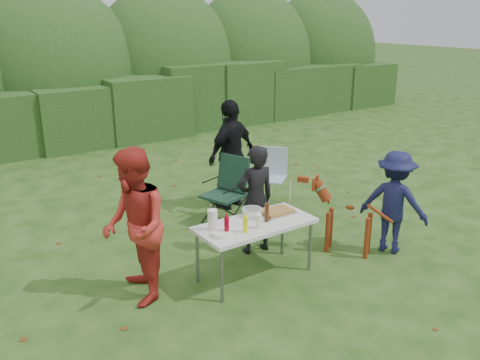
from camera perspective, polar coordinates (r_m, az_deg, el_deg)
ground at (r=6.81m, az=4.75°, el=-10.08°), size 80.00×80.00×0.00m
hedge_row at (r=13.37m, az=-17.60°, el=7.31°), size 22.00×1.40×1.70m
shrub_backdrop at (r=14.78m, az=-19.83°, el=11.04°), size 20.00×2.60×3.20m
folding_table at (r=6.36m, az=1.72°, el=-5.28°), size 1.50×0.70×0.74m
person_cook at (r=7.00m, az=1.74°, el=-2.23°), size 0.60×0.43×1.55m
person_red_jacket at (r=5.90m, az=-11.75°, el=-5.19°), size 0.89×1.03×1.83m
person_black_puffy at (r=8.60m, az=-0.96°, el=2.89°), size 1.18×0.76×1.87m
child at (r=7.35m, az=16.92°, el=-2.39°), size 0.89×1.08×1.46m
dog at (r=7.21m, az=12.15°, el=-4.24°), size 0.95×1.14×1.03m
camping_chair at (r=8.00m, az=-1.82°, el=-1.30°), size 0.85×0.85×1.08m
lawn_chair at (r=8.94m, az=3.41°, el=0.44°), size 0.80×0.80×0.96m
food_tray at (r=6.63m, az=4.15°, el=-3.71°), size 0.45×0.30×0.02m
focaccia_bread at (r=6.62m, az=4.16°, el=-3.48°), size 0.40×0.26×0.04m
mustard_bottle at (r=6.04m, az=0.61°, el=-5.02°), size 0.06×0.06×0.20m
ketchup_bottle at (r=5.97m, az=-1.51°, el=-5.20°), size 0.06×0.06×0.22m
beer_bottle at (r=6.34m, az=3.03°, el=-3.66°), size 0.06×0.06×0.24m
paper_towel_roll at (r=6.09m, az=-3.10°, el=-4.51°), size 0.12×0.12×0.26m
cup_stack at (r=6.15m, az=2.12°, el=-4.67°), size 0.08×0.08×0.18m
pasta_bowl at (r=6.52m, az=1.36°, el=-3.64°), size 0.26×0.26×0.10m
plate_stack at (r=5.98m, az=-2.07°, el=-6.06°), size 0.24×0.24×0.05m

